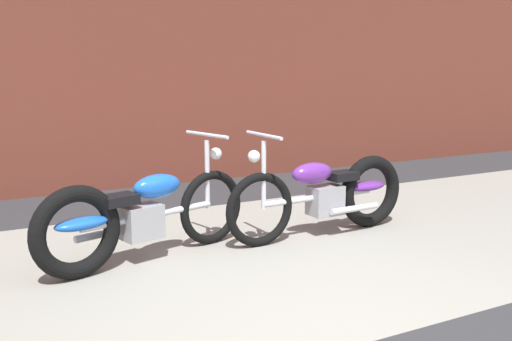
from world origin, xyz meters
name	(u,v)px	position (x,y,z in m)	size (l,w,h in m)	color
sidewalk_slab	(227,258)	(0.00, 1.75, 0.00)	(36.00, 3.50, 0.01)	gray
motorcycle_blue	(133,217)	(-0.73, 1.99, 0.40)	(1.96, 0.77, 1.03)	black
motorcycle_purple	(332,193)	(1.21, 1.95, 0.40)	(2.01, 0.58, 1.03)	black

